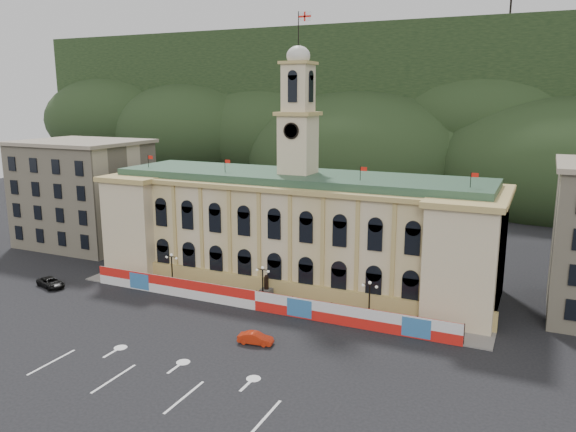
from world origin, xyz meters
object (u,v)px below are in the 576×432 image
at_px(statue, 266,293).
at_px(red_sedan, 256,338).
at_px(lamp_center, 263,282).
at_px(black_suv, 51,283).

relative_size(statue, red_sedan, 0.93).
relative_size(lamp_center, red_sedan, 1.29).
bearing_deg(black_suv, lamp_center, -60.49).
relative_size(red_sedan, black_suv, 0.75).
xyz_separation_m(statue, black_suv, (-30.00, -7.38, -0.51)).
bearing_deg(black_suv, red_sedan, -79.57).
distance_m(statue, red_sedan, 12.56).
height_order(red_sedan, black_suv, black_suv).
bearing_deg(red_sedan, lamp_center, 15.10).
bearing_deg(red_sedan, statue, 13.29).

